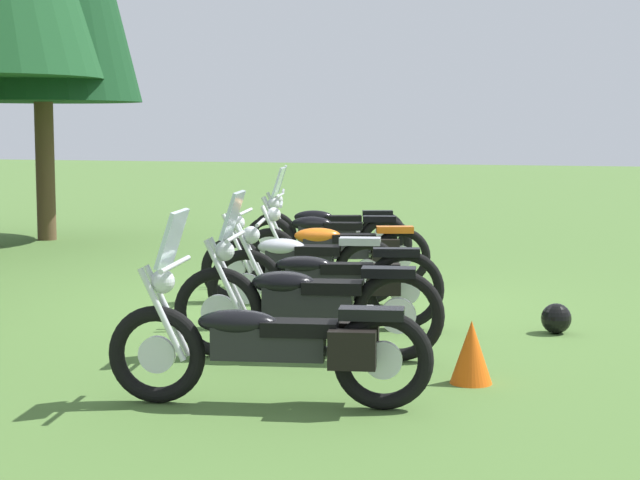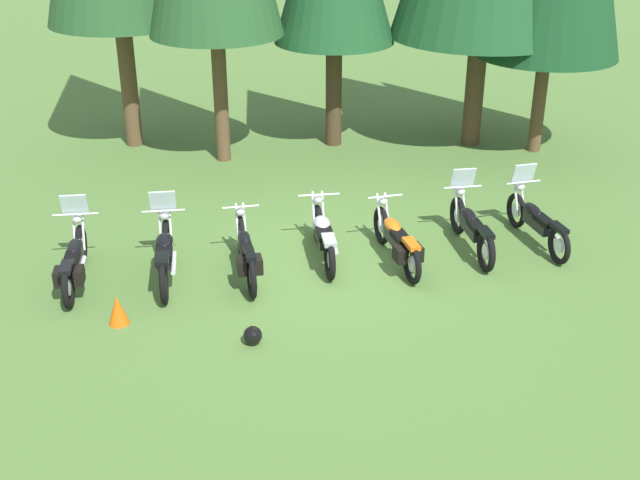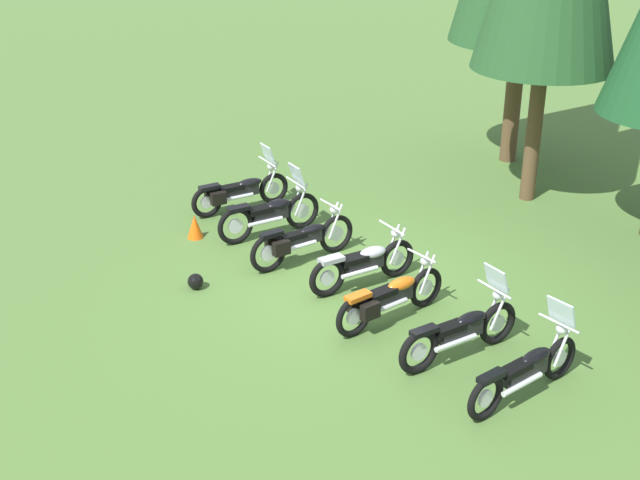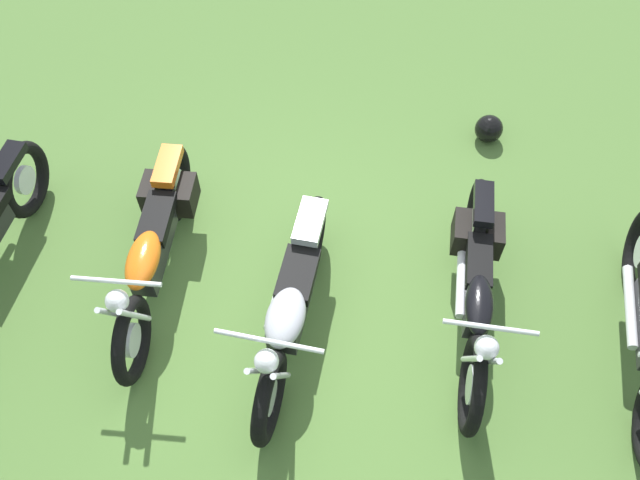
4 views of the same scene
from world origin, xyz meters
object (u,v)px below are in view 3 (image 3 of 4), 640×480
(motorcycle_1, at_px, (271,213))
(traffic_cone, at_px, (195,226))
(motorcycle_3, at_px, (364,263))
(dropped_helmet, at_px, (195,281))
(motorcycle_6, at_px, (527,369))
(motorcycle_4, at_px, (389,297))
(motorcycle_0, at_px, (240,191))
(motorcycle_2, at_px, (301,240))
(motorcycle_5, at_px, (462,331))

(motorcycle_1, xyz_separation_m, traffic_cone, (-0.42, -1.45, -0.25))
(motorcycle_1, distance_m, motorcycle_3, 2.77)
(traffic_cone, distance_m, dropped_helmet, 2.19)
(motorcycle_3, bearing_deg, motorcycle_1, 98.13)
(traffic_cone, bearing_deg, motorcycle_6, 24.92)
(motorcycle_4, distance_m, traffic_cone, 4.90)
(motorcycle_4, xyz_separation_m, dropped_helmet, (-2.20, -2.73, -0.31))
(motorcycle_0, relative_size, motorcycle_2, 1.01)
(motorcycle_5, distance_m, dropped_helmet, 4.86)
(motorcycle_0, xyz_separation_m, traffic_cone, (1.05, -1.21, -0.21))
(motorcycle_3, height_order, motorcycle_4, motorcycle_3)
(motorcycle_0, height_order, motorcycle_6, motorcycle_0)
(motorcycle_3, distance_m, motorcycle_5, 2.69)
(motorcycle_5, distance_m, traffic_cone, 6.36)
(traffic_cone, bearing_deg, motorcycle_4, 27.64)
(motorcycle_0, xyz_separation_m, dropped_helmet, (3.19, -1.67, -0.31))
(motorcycle_0, bearing_deg, motorcycle_2, -91.96)
(motorcycle_2, relative_size, dropped_helmet, 7.84)
(dropped_helmet, bearing_deg, motorcycle_4, 51.15)
(motorcycle_1, height_order, motorcycle_3, motorcycle_1)
(motorcycle_4, distance_m, dropped_helmet, 3.52)
(motorcycle_2, xyz_separation_m, motorcycle_6, (5.14, 1.58, -0.00))
(motorcycle_6, distance_m, dropped_helmet, 6.03)
(motorcycle_5, relative_size, dropped_helmet, 7.91)
(motorcycle_3, xyz_separation_m, motorcycle_6, (3.87, 0.85, 0.00))
(motorcycle_0, bearing_deg, motorcycle_4, -89.35)
(motorcycle_3, relative_size, motorcycle_5, 0.97)
(motorcycle_2, height_order, motorcycle_6, motorcycle_6)
(motorcycle_4, bearing_deg, motorcycle_2, 86.02)
(motorcycle_0, distance_m, motorcycle_1, 1.49)
(motorcycle_1, bearing_deg, motorcycle_2, -93.20)
(motorcycle_3, height_order, motorcycle_5, motorcycle_5)
(motorcycle_5, bearing_deg, traffic_cone, 104.29)
(motorcycle_2, relative_size, motorcycle_3, 1.03)
(dropped_helmet, bearing_deg, motorcycle_6, 37.54)
(motorcycle_1, relative_size, motorcycle_2, 1.01)
(motorcycle_0, relative_size, dropped_helmet, 7.94)
(motorcycle_3, bearing_deg, traffic_cone, 116.77)
(motorcycle_2, height_order, motorcycle_3, motorcycle_2)
(motorcycle_2, distance_m, motorcycle_5, 4.10)
(motorcycle_3, bearing_deg, dropped_helmet, 151.13)
(motorcycle_0, distance_m, motorcycle_5, 6.93)
(motorcycle_6, xyz_separation_m, traffic_cone, (-6.91, -3.21, -0.21))
(dropped_helmet, bearing_deg, motorcycle_2, 99.94)
(motorcycle_4, distance_m, motorcycle_6, 2.74)
(motorcycle_3, relative_size, motorcycle_6, 0.99)
(motorcycle_5, height_order, dropped_helmet, motorcycle_5)
(motorcycle_0, xyz_separation_m, motorcycle_5, (6.73, 1.65, 0.01))
(motorcycle_2, relative_size, motorcycle_5, 0.99)
(motorcycle_1, distance_m, dropped_helmet, 2.59)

